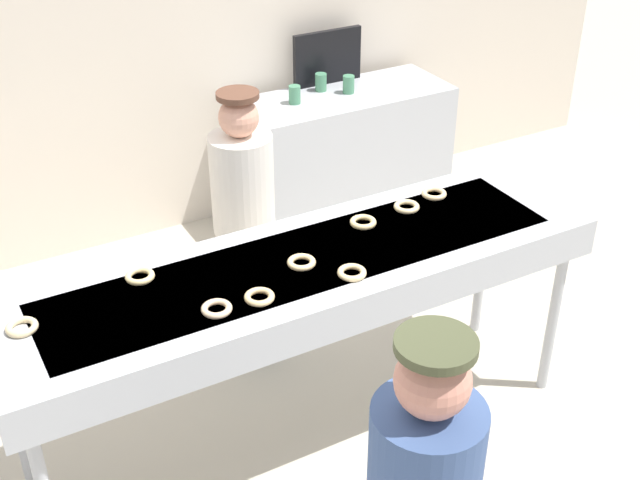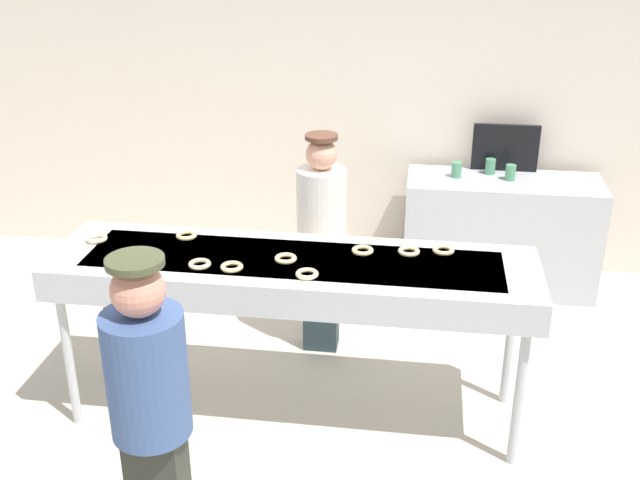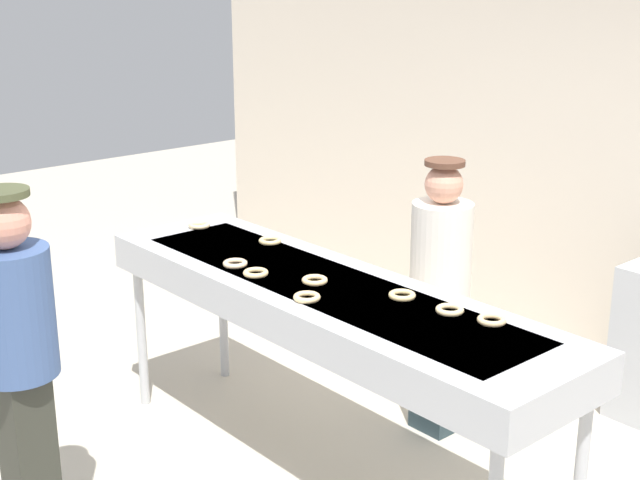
{
  "view_description": "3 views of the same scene",
  "coord_description": "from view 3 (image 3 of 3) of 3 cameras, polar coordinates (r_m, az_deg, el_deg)",
  "views": [
    {
      "loc": [
        -1.48,
        -2.81,
        3.08
      ],
      "look_at": [
        0.04,
        -0.06,
        1.19
      ],
      "focal_mm": 47.0,
      "sensor_mm": 36.0,
      "label": 1
    },
    {
      "loc": [
        0.72,
        -3.93,
        2.95
      ],
      "look_at": [
        0.16,
        -0.02,
        1.2
      ],
      "focal_mm": 42.95,
      "sensor_mm": 36.0,
      "label": 2
    },
    {
      "loc": [
        3.08,
        -2.72,
        2.56
      ],
      "look_at": [
        -0.06,
        0.02,
        1.27
      ],
      "focal_mm": 49.98,
      "sensor_mm": 36.0,
      "label": 3
    }
  ],
  "objects": [
    {
      "name": "plain_donut_6",
      "position": [
        4.49,
        -4.14,
        -2.11
      ],
      "size": [
        0.18,
        0.18,
        0.03
      ],
      "primitive_type": "torus",
      "rotation": [
        0.0,
        0.0,
        2.25
      ],
      "color": "#E9C483",
      "rests_on": "fryer_conveyor"
    },
    {
      "name": "customer_waiting",
      "position": [
        4.01,
        -18.77,
        -7.1
      ],
      "size": [
        0.34,
        0.34,
        1.7
      ],
      "rotation": [
        0.0,
        0.0,
        -0.22
      ],
      "color": "#303229",
      "rests_on": "ground"
    },
    {
      "name": "plain_donut_2",
      "position": [
        3.97,
        10.94,
        -5.05
      ],
      "size": [
        0.15,
        0.15,
        0.03
      ],
      "primitive_type": "torus",
      "rotation": [
        0.0,
        0.0,
        2.97
      ],
      "color": "#EFCA8E",
      "rests_on": "fryer_conveyor"
    },
    {
      "name": "plain_donut_5",
      "position": [
        4.64,
        -5.45,
        -1.51
      ],
      "size": [
        0.16,
        0.16,
        0.03
      ],
      "primitive_type": "torus",
      "rotation": [
        0.0,
        0.0,
        2.89
      ],
      "color": "beige",
      "rests_on": "fryer_conveyor"
    },
    {
      "name": "worker_baker",
      "position": [
        4.94,
        7.68,
        -2.76
      ],
      "size": [
        0.33,
        0.33,
        1.58
      ],
      "rotation": [
        0.0,
        0.0,
        3.13
      ],
      "color": "#25363C",
      "rests_on": "ground"
    },
    {
      "name": "fryer_conveyor",
      "position": [
        4.41,
        0.27,
        -3.95
      ],
      "size": [
        2.83,
        0.75,
        1.06
      ],
      "color": "#B7BABF",
      "rests_on": "ground"
    },
    {
      "name": "plain_donut_0",
      "position": [
        4.05,
        8.3,
        -4.45
      ],
      "size": [
        0.13,
        0.13,
        0.03
      ],
      "primitive_type": "torus",
      "rotation": [
        0.0,
        0.0,
        3.1
      ],
      "color": "beige",
      "rests_on": "fryer_conveyor"
    },
    {
      "name": "plain_donut_7",
      "position": [
        4.16,
        -0.84,
        -3.68
      ],
      "size": [
        0.15,
        0.15,
        0.03
      ],
      "primitive_type": "torus",
      "rotation": [
        0.0,
        0.0,
        2.97
      ],
      "color": "#F2CD8C",
      "rests_on": "fryer_conveyor"
    },
    {
      "name": "plain_donut_4",
      "position": [
        5.01,
        -3.22,
        -0.05
      ],
      "size": [
        0.15,
        0.15,
        0.03
      ],
      "primitive_type": "torus",
      "rotation": [
        0.0,
        0.0,
        1.41
      ],
      "color": "#ECCD86",
      "rests_on": "fryer_conveyor"
    },
    {
      "name": "plain_donut_3",
      "position": [
        4.2,
        5.28,
        -3.54
      ],
      "size": [
        0.17,
        0.17,
        0.03
      ],
      "primitive_type": "torus",
      "rotation": [
        0.0,
        0.0,
        2.75
      ],
      "color": "#EDCC85",
      "rests_on": "fryer_conveyor"
    },
    {
      "name": "back_wall",
      "position": [
        6.07,
        17.78,
        7.11
      ],
      "size": [
        8.0,
        0.12,
        3.17
      ],
      "primitive_type": "cube",
      "color": "beige",
      "rests_on": "ground"
    },
    {
      "name": "plain_donut_1",
      "position": [
        4.38,
        -0.34,
        -2.6
      ],
      "size": [
        0.17,
        0.17,
        0.03
      ],
      "primitive_type": "torus",
      "rotation": [
        0.0,
        0.0,
        1.21
      ],
      "color": "#F7D08C",
      "rests_on": "fryer_conveyor"
    },
    {
      "name": "plain_donut_8",
      "position": [
        5.35,
        -7.74,
        0.95
      ],
      "size": [
        0.17,
        0.17,
        0.03
      ],
      "primitive_type": "torus",
      "rotation": [
        0.0,
        0.0,
        0.5
      ],
      "color": "beige",
      "rests_on": "fryer_conveyor"
    },
    {
      "name": "ground_plane",
      "position": [
        4.84,
        0.26,
        -14.72
      ],
      "size": [
        16.0,
        16.0,
        0.0
      ],
      "primitive_type": "plane",
      "color": "beige"
    }
  ]
}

